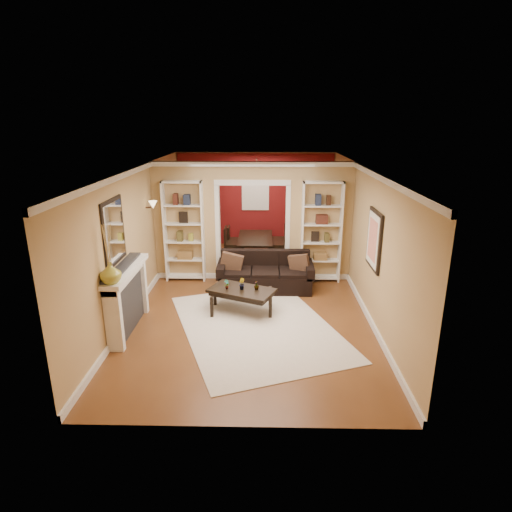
{
  "coord_description": "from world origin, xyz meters",
  "views": [
    {
      "loc": [
        0.29,
        -8.33,
        3.58
      ],
      "look_at": [
        0.12,
        -0.8,
        1.17
      ],
      "focal_mm": 30.0,
      "sensor_mm": 36.0,
      "label": 1
    }
  ],
  "objects_px": {
    "bookshelf_left": "(184,232)",
    "fireplace": "(129,299)",
    "sofa": "(265,272)",
    "coffee_table": "(242,300)",
    "dining_table": "(257,247)",
    "bookshelf_right": "(321,232)"
  },
  "relations": [
    {
      "from": "coffee_table",
      "to": "bookshelf_left",
      "type": "distance_m",
      "value": 2.41
    },
    {
      "from": "dining_table",
      "to": "fireplace",
      "type": "bearing_deg",
      "value": 152.9
    },
    {
      "from": "coffee_table",
      "to": "dining_table",
      "type": "height_order",
      "value": "dining_table"
    },
    {
      "from": "coffee_table",
      "to": "dining_table",
      "type": "distance_m",
      "value": 3.41
    },
    {
      "from": "bookshelf_left",
      "to": "sofa",
      "type": "bearing_deg",
      "value": -17.44
    },
    {
      "from": "fireplace",
      "to": "sofa",
      "type": "bearing_deg",
      "value": 39.25
    },
    {
      "from": "fireplace",
      "to": "dining_table",
      "type": "height_order",
      "value": "fireplace"
    },
    {
      "from": "coffee_table",
      "to": "bookshelf_left",
      "type": "height_order",
      "value": "bookshelf_left"
    },
    {
      "from": "bookshelf_left",
      "to": "fireplace",
      "type": "bearing_deg",
      "value": -102.05
    },
    {
      "from": "bookshelf_right",
      "to": "fireplace",
      "type": "xyz_separation_m",
      "value": [
        -3.64,
        -2.53,
        -0.57
      ]
    },
    {
      "from": "dining_table",
      "to": "sofa",
      "type": "bearing_deg",
      "value": -174.0
    },
    {
      "from": "bookshelf_left",
      "to": "fireplace",
      "type": "distance_m",
      "value": 2.65
    },
    {
      "from": "bookshelf_left",
      "to": "bookshelf_right",
      "type": "relative_size",
      "value": 1.0
    },
    {
      "from": "sofa",
      "to": "fireplace",
      "type": "height_order",
      "value": "fireplace"
    },
    {
      "from": "bookshelf_right",
      "to": "fireplace",
      "type": "height_order",
      "value": "bookshelf_right"
    },
    {
      "from": "sofa",
      "to": "bookshelf_left",
      "type": "distance_m",
      "value": 2.07
    },
    {
      "from": "sofa",
      "to": "coffee_table",
      "type": "height_order",
      "value": "sofa"
    },
    {
      "from": "bookshelf_left",
      "to": "dining_table",
      "type": "relative_size",
      "value": 1.41
    },
    {
      "from": "sofa",
      "to": "coffee_table",
      "type": "distance_m",
      "value": 1.25
    },
    {
      "from": "sofa",
      "to": "bookshelf_right",
      "type": "bearing_deg",
      "value": 24.83
    },
    {
      "from": "bookshelf_left",
      "to": "fireplace",
      "type": "xyz_separation_m",
      "value": [
        -0.54,
        -2.53,
        -0.57
      ]
    },
    {
      "from": "fireplace",
      "to": "coffee_table",
      "type": "bearing_deg",
      "value": 22.39
    }
  ]
}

